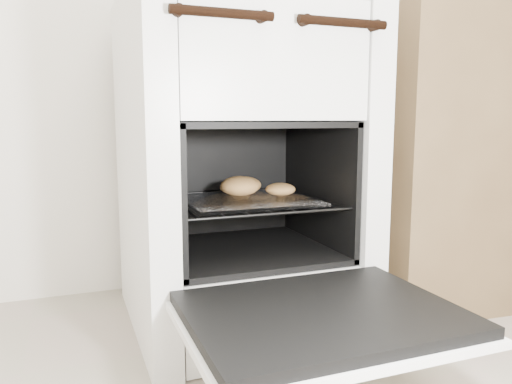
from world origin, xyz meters
TOP-DOWN VIEW (x-y plane):
  - stove at (-0.10, 1.17)m, footprint 0.59×0.66m
  - oven_door at (-0.10, 0.67)m, footprint 0.54×0.42m
  - oven_rack at (-0.10, 1.10)m, footprint 0.43×0.42m
  - foil_sheet at (-0.10, 1.08)m, footprint 0.34×0.30m
  - baked_rolls at (-0.08, 1.15)m, footprint 0.24×0.18m
  - counter at (0.82, 1.21)m, footprint 1.02×0.72m

SIDE VIEW (x-z plane):
  - oven_door at x=-0.10m, z-range 0.18..0.22m
  - oven_rack at x=-0.10m, z-range 0.36..0.36m
  - foil_sheet at x=-0.10m, z-range 0.36..0.37m
  - baked_rolls at x=-0.08m, z-range 0.37..0.42m
  - stove at x=-0.10m, z-range -0.01..0.90m
  - counter at x=0.82m, z-range 0.00..0.98m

